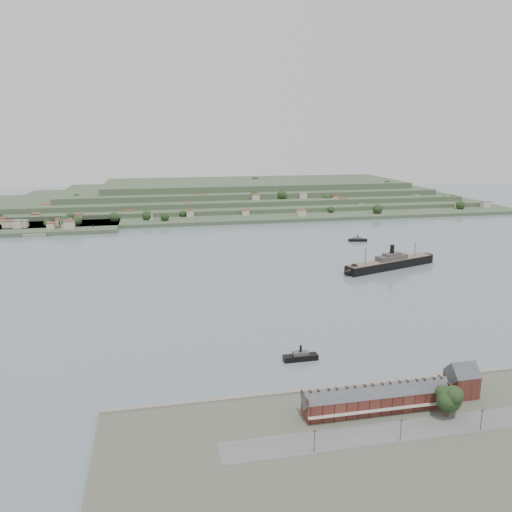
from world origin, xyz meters
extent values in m
plane|color=slate|center=(0.00, 0.00, 0.00)|extent=(1400.00, 1400.00, 0.00)
cube|color=#4C5142|center=(0.00, -188.00, 1.00)|extent=(220.00, 80.00, 2.00)
cube|color=gray|center=(0.00, -149.00, 1.30)|extent=(220.00, 2.00, 2.60)
cube|color=#595959|center=(0.00, -182.00, 2.05)|extent=(140.00, 12.00, 0.10)
cube|color=#4B201A|center=(-10.00, -168.00, 5.50)|extent=(55.00, 8.00, 7.00)
cube|color=#3C3F44|center=(-10.00, -168.00, 9.00)|extent=(55.60, 8.15, 8.15)
cube|color=#B7B2A2|center=(-10.00, -172.80, 5.00)|extent=(55.00, 1.60, 0.25)
cube|color=#4B201A|center=(-37.50, -168.00, 10.00)|extent=(0.50, 8.40, 3.00)
cube|color=#4B201A|center=(17.50, -168.00, 10.00)|extent=(0.50, 8.40, 3.00)
cube|color=#30211A|center=(-32.00, -168.00, 11.40)|extent=(0.90, 1.40, 3.20)
cube|color=#30211A|center=(-26.50, -168.00, 11.40)|extent=(0.90, 1.40, 3.20)
cube|color=#30211A|center=(-12.75, -168.00, 11.40)|extent=(0.90, 1.40, 3.20)
cube|color=#30211A|center=(-7.25, -168.00, 11.40)|extent=(0.90, 1.40, 3.20)
cube|color=#30211A|center=(6.50, -168.00, 11.40)|extent=(0.90, 1.40, 3.20)
cube|color=#30211A|center=(12.00, -168.00, 11.40)|extent=(0.90, 1.40, 3.20)
cube|color=#4B201A|center=(27.50, -164.00, 6.50)|extent=(10.00, 10.00, 9.00)
cube|color=#3C3F44|center=(27.50, -164.00, 11.00)|extent=(10.40, 10.18, 10.18)
cube|color=#3B5136|center=(0.00, 360.00, 2.00)|extent=(760.00, 260.00, 4.00)
cube|color=#3B5136|center=(20.00, 385.00, 6.50)|extent=(680.00, 220.00, 5.00)
cube|color=#3B5136|center=(35.00, 400.00, 12.00)|extent=(600.00, 200.00, 6.00)
cube|color=#3B5136|center=(50.00, 415.00, 18.50)|extent=(520.00, 180.00, 7.00)
cube|color=#3B5136|center=(65.00, 430.00, 26.00)|extent=(440.00, 160.00, 8.00)
cube|color=#3B5136|center=(-200.00, 250.00, 2.00)|extent=(150.00, 90.00, 4.00)
cube|color=gray|center=(-205.00, 208.00, 1.40)|extent=(22.00, 14.00, 2.80)
cube|color=black|center=(88.74, 20.99, 3.13)|extent=(79.76, 35.81, 6.26)
cone|color=black|center=(50.57, 8.18, 3.13)|extent=(13.60, 13.60, 10.74)
cylinder|color=black|center=(126.91, 33.81, 3.13)|extent=(10.74, 10.74, 6.26)
cube|color=brown|center=(88.74, 20.99, 6.53)|extent=(77.78, 34.39, 0.54)
cube|color=#44413F|center=(90.44, 21.56, 8.50)|extent=(28.01, 16.18, 3.58)
cube|color=#44413F|center=(90.44, 21.56, 10.92)|extent=(15.57, 10.49, 2.24)
cylinder|color=black|center=(90.44, 21.56, 14.32)|extent=(3.22, 3.22, 8.05)
cylinder|color=#3C2C1C|center=(64.99, 13.02, 12.53)|extent=(0.45, 0.45, 14.32)
cylinder|color=#3C2C1C|center=(114.19, 29.54, 11.63)|extent=(0.45, 0.45, 12.53)
cube|color=black|center=(-23.93, -118.14, 1.29)|extent=(16.11, 4.37, 2.57)
cube|color=#44413F|center=(-23.93, -118.14, 3.22)|extent=(7.26, 3.47, 1.93)
cylinder|color=black|center=(-23.93, -118.14, 5.36)|extent=(1.07, 1.07, 3.75)
cube|color=black|center=(-150.94, 225.00, 1.21)|extent=(18.69, 8.05, 2.41)
cube|color=#44413F|center=(-150.94, 225.00, 3.02)|extent=(8.71, 5.36, 1.81)
cylinder|color=black|center=(-150.94, 225.00, 5.03)|extent=(1.01, 1.01, 3.52)
cube|color=black|center=(103.96, 118.39, 1.17)|extent=(18.19, 7.93, 2.35)
cube|color=#44413F|center=(103.96, 118.39, 2.93)|extent=(8.49, 5.25, 1.76)
cylinder|color=black|center=(103.96, 118.39, 4.89)|extent=(0.98, 0.98, 3.42)
cylinder|color=#3C2C1C|center=(13.59, -177.14, 4.45)|extent=(1.18, 1.18, 4.91)
sphere|color=black|center=(13.59, -177.14, 8.87)|extent=(8.84, 8.84, 8.84)
sphere|color=black|center=(16.05, -176.15, 9.86)|extent=(6.87, 6.87, 6.87)
sphere|color=black|center=(11.63, -178.61, 9.36)|extent=(6.28, 6.28, 6.28)
sphere|color=black|center=(14.09, -179.30, 11.33)|extent=(5.89, 5.89, 5.89)
camera|label=1|loc=(-86.69, -320.57, 101.91)|focal=35.00mm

